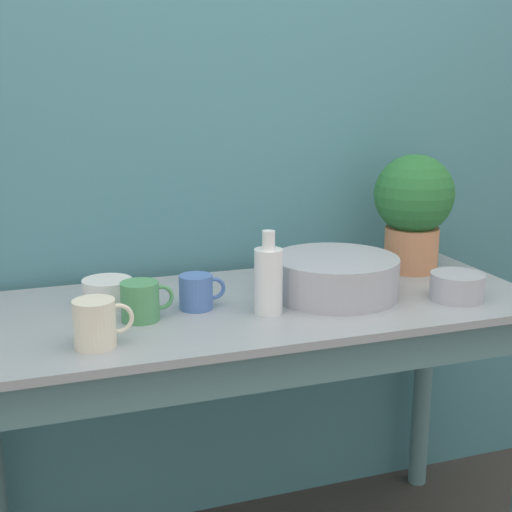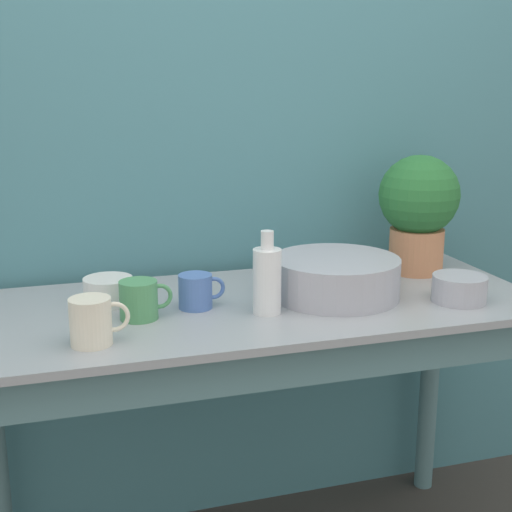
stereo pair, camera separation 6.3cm
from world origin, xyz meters
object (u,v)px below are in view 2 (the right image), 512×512
object	(u,v)px
bowl_small_enamel_white	(108,291)
mug_green	(140,300)
mug_blue	(196,291)
mug_cream	(92,321)
bottle_tall	(266,279)
bowl_small_steel	(459,288)
bowl_wash_large	(336,277)
potted_plant	(418,207)

from	to	relation	value
bowl_small_enamel_white	mug_green	bearing A→B (deg)	-66.66
mug_blue	mug_cream	distance (m)	0.32
bottle_tall	mug_cream	bearing A→B (deg)	-167.91
bowl_small_enamel_white	bowl_small_steel	xyz separation A→B (m)	(0.86, -0.24, 0.00)
mug_cream	bowl_small_enamel_white	distance (m)	0.28
bowl_wash_large	bottle_tall	distance (m)	0.23
potted_plant	bowl_wash_large	distance (m)	0.38
bottle_tall	bowl_small_enamel_white	size ratio (longest dim) A/B	1.64
mug_blue	mug_green	bearing A→B (deg)	-164.66
bottle_tall	bowl_small_steel	distance (m)	0.50
potted_plant	mug_cream	distance (m)	1.01
potted_plant	bowl_small_enamel_white	bearing A→B (deg)	-177.27
bottle_tall	mug_green	size ratio (longest dim) A/B	1.61
bottle_tall	bowl_small_steel	bearing A→B (deg)	-6.55
bottle_tall	bowl_small_enamel_white	distance (m)	0.41
potted_plant	bowl_small_enamel_white	distance (m)	0.91
potted_plant	bowl_wash_large	xyz separation A→B (m)	(-0.32, -0.16, -0.14)
mug_green	potted_plant	bearing A→B (deg)	12.28
bottle_tall	bowl_small_steel	world-z (taller)	bottle_tall
bottle_tall	mug_green	world-z (taller)	bottle_tall
mug_cream	bowl_small_steel	world-z (taller)	mug_cream
potted_plant	bowl_small_steel	size ratio (longest dim) A/B	2.48
bowl_small_steel	mug_green	bearing A→B (deg)	172.47
mug_blue	bowl_small_enamel_white	distance (m)	0.23
mug_cream	mug_green	bearing A→B (deg)	48.74
bowl_wash_large	mug_green	size ratio (longest dim) A/B	2.63
bowl_wash_large	bowl_small_enamel_white	world-z (taller)	bowl_wash_large
potted_plant	mug_blue	bearing A→B (deg)	-168.37
bowl_wash_large	bowl_small_steel	world-z (taller)	bowl_wash_large
mug_cream	bowl_small_steel	xyz separation A→B (m)	(0.92, 0.03, -0.02)
bowl_wash_large	mug_blue	bearing A→B (deg)	177.68
potted_plant	mug_cream	bearing A→B (deg)	-161.50
potted_plant	mug_green	bearing A→B (deg)	-167.72
bowl_wash_large	bowl_small_steel	bearing A→B (deg)	-24.54
mug_green	bottle_tall	bearing A→B (deg)	-9.15
bowl_wash_large	potted_plant	bearing A→B (deg)	25.95
mug_blue	bowl_small_steel	size ratio (longest dim) A/B	0.85
mug_cream	bowl_small_enamel_white	size ratio (longest dim) A/B	1.04
mug_cream	bottle_tall	bearing A→B (deg)	12.09
bowl_wash_large	mug_blue	xyz separation A→B (m)	(-0.37, 0.01, -0.01)
potted_plant	mug_green	distance (m)	0.86
bottle_tall	mug_blue	bearing A→B (deg)	149.98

